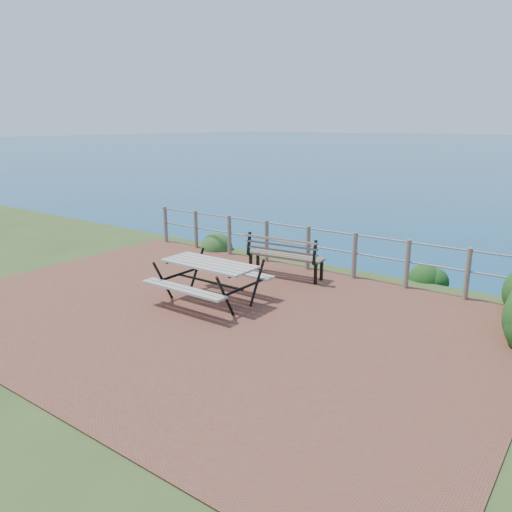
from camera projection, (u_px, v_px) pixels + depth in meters
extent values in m
cube|color=brown|center=(211.00, 313.00, 8.82)|extent=(10.00, 7.00, 0.12)
cylinder|color=#6B5B4C|center=(166.00, 224.00, 13.93)|extent=(0.10, 0.10, 1.00)
cylinder|color=#6B5B4C|center=(196.00, 229.00, 13.27)|extent=(0.10, 0.10, 1.00)
cylinder|color=#6B5B4C|center=(229.00, 235.00, 12.62)|extent=(0.10, 0.10, 1.00)
cylinder|color=#6B5B4C|center=(267.00, 241.00, 11.96)|extent=(0.10, 0.10, 1.00)
cylinder|color=#6B5B4C|center=(308.00, 248.00, 11.30)|extent=(0.10, 0.10, 1.00)
cylinder|color=#6B5B4C|center=(355.00, 255.00, 10.64)|extent=(0.10, 0.10, 1.00)
cylinder|color=#6B5B4C|center=(407.00, 264.00, 9.99)|extent=(0.10, 0.10, 1.00)
cylinder|color=#6B5B4C|center=(467.00, 274.00, 9.33)|extent=(0.10, 0.10, 1.00)
cylinder|color=slate|center=(309.00, 228.00, 11.19)|extent=(9.40, 0.04, 0.04)
cylinder|color=slate|center=(308.00, 246.00, 11.29)|extent=(9.40, 0.04, 0.04)
cube|color=#A19D90|center=(209.00, 264.00, 9.13)|extent=(1.80, 0.74, 0.04)
cube|color=#A19D90|center=(210.00, 279.00, 9.21)|extent=(1.80, 0.26, 0.04)
cube|color=#A19D90|center=(210.00, 279.00, 9.21)|extent=(1.80, 0.26, 0.04)
cylinder|color=black|center=(210.00, 282.00, 9.22)|extent=(1.55, 0.05, 0.04)
cube|color=brown|center=(285.00, 256.00, 10.74)|extent=(1.72, 0.59, 0.04)
cube|color=brown|center=(286.00, 243.00, 10.66)|extent=(1.69, 0.30, 0.38)
cube|color=black|center=(285.00, 266.00, 10.79)|extent=(0.06, 0.07, 0.46)
cube|color=black|center=(285.00, 266.00, 10.79)|extent=(0.06, 0.07, 0.46)
cube|color=black|center=(285.00, 266.00, 10.79)|extent=(0.06, 0.07, 0.46)
cube|color=black|center=(285.00, 266.00, 10.79)|extent=(0.06, 0.07, 0.46)
ellipsoid|color=#205620|center=(214.00, 247.00, 13.55)|extent=(0.87, 0.87, 0.65)
ellipsoid|color=#154515|center=(434.00, 281.00, 10.64)|extent=(0.73, 0.73, 0.45)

